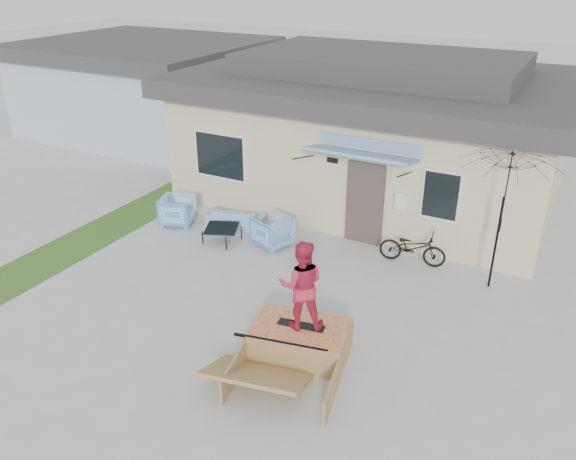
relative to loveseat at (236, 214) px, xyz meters
The scene contains 13 objects.
ground 4.49m from the loveseat, 58.64° to the right, with size 90.00×90.00×0.00m, color #AFAFAF.
grass_strip 3.41m from the loveseat, 147.55° to the right, with size 1.40×8.00×0.01m, color #305C22.
house 5.05m from the loveseat, 60.78° to the left, with size 10.80×8.49×4.10m.
neighbor_house 10.35m from the loveseat, 142.91° to the left, with size 8.60×7.60×3.50m.
loveseat is the anchor object (origin of this frame).
armchair_left 1.57m from the loveseat, 154.91° to the right, with size 0.82×0.77×0.84m, color #247ABE.
armchair_right 1.52m from the loveseat, 21.33° to the right, with size 0.82×0.76×0.84m, color #247ABE.
coffee_table 1.02m from the loveseat, 78.23° to the right, with size 0.78×0.78×0.38m, color black.
bicycle 4.74m from the loveseat, ahead, with size 0.54×1.54×0.99m, color black.
patio_umbrella 6.70m from the loveseat, ahead, with size 2.35×2.23×2.20m.
skate_ramp 5.70m from the loveseat, 45.76° to the right, with size 1.67×2.23×0.56m, color olive, non-canonical shape.
skateboard 5.66m from the loveseat, 45.45° to the right, with size 0.85×0.21×0.05m, color black.
skater 5.76m from the loveseat, 45.45° to the right, with size 0.81×0.62×1.65m, color #C32643.
Camera 1 is at (5.41, -7.77, 6.52)m, focal length 35.82 mm.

